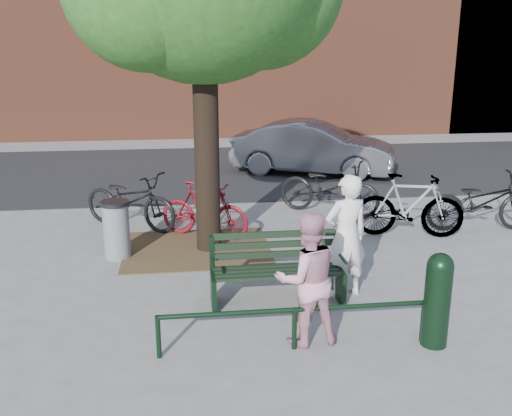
{
  "coord_description": "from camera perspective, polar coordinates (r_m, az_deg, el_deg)",
  "views": [
    {
      "loc": [
        -1.14,
        -6.84,
        3.29
      ],
      "look_at": [
        -0.16,
        1.0,
        1.03
      ],
      "focal_mm": 40.0,
      "sensor_mm": 36.0,
      "label": 1
    }
  ],
  "objects": [
    {
      "name": "ground",
      "position": [
        7.68,
        2.11,
        -9.45
      ],
      "size": [
        90.0,
        90.0,
        0.0
      ],
      "primitive_type": "plane",
      "color": "gray",
      "rests_on": "ground"
    },
    {
      "name": "dirt_pit",
      "position": [
        9.62,
        -5.91,
        -4.08
      ],
      "size": [
        2.4,
        2.0,
        0.02
      ],
      "primitive_type": "cube",
      "color": "brown",
      "rests_on": "ground"
    },
    {
      "name": "road",
      "position": [
        15.73,
        -2.85,
        3.88
      ],
      "size": [
        40.0,
        7.0,
        0.01
      ],
      "primitive_type": "cube",
      "color": "black",
      "rests_on": "ground"
    },
    {
      "name": "park_bench",
      "position": [
        7.56,
        2.05,
        -5.91
      ],
      "size": [
        1.74,
        0.54,
        0.97
      ],
      "color": "black",
      "rests_on": "ground"
    },
    {
      "name": "guard_railing",
      "position": [
        6.44,
        3.88,
        -10.73
      ],
      "size": [
        3.06,
        0.06,
        0.51
      ],
      "color": "black",
      "rests_on": "ground"
    },
    {
      "name": "person_left",
      "position": [
        7.7,
        9.0,
        -2.79
      ],
      "size": [
        0.69,
        0.53,
        1.69
      ],
      "primitive_type": "imported",
      "rotation": [
        0.0,
        0.0,
        3.36
      ],
      "color": "white",
      "rests_on": "ground"
    },
    {
      "name": "person_right",
      "position": [
        6.45,
        5.12,
        -7.09
      ],
      "size": [
        0.82,
        0.67,
        1.55
      ],
      "primitive_type": "imported",
      "rotation": [
        0.0,
        0.0,
        3.26
      ],
      "color": "#CB8B9C",
      "rests_on": "ground"
    },
    {
      "name": "bollard",
      "position": [
        6.75,
        17.7,
        -8.44
      ],
      "size": [
        0.3,
        0.3,
        1.11
      ],
      "color": "black",
      "rests_on": "ground"
    },
    {
      "name": "litter_bin",
      "position": [
        9.35,
        -13.79,
        -2.07
      ],
      "size": [
        0.46,
        0.46,
        0.94
      ],
      "color": "gray",
      "rests_on": "ground"
    },
    {
      "name": "bicycle_a",
      "position": [
        10.8,
        -12.48,
        0.78
      ],
      "size": [
        2.08,
        1.74,
        1.07
      ],
      "primitive_type": "imported",
      "rotation": [
        0.0,
        0.0,
        0.97
      ],
      "color": "black",
      "rests_on": "ground"
    },
    {
      "name": "bicycle_b",
      "position": [
        10.07,
        -5.21,
        -0.19
      ],
      "size": [
        1.7,
        1.22,
        1.01
      ],
      "primitive_type": "imported",
      "rotation": [
        0.0,
        0.0,
        1.07
      ],
      "color": "#600D15",
      "rests_on": "ground"
    },
    {
      "name": "bicycle_c",
      "position": [
        11.55,
        7.34,
        2.07
      ],
      "size": [
        2.15,
        1.73,
        1.09
      ],
      "primitive_type": "imported",
      "rotation": [
        0.0,
        0.0,
        1.01
      ],
      "color": "black",
      "rests_on": "ground"
    },
    {
      "name": "bicycle_d",
      "position": [
        10.42,
        15.08,
        0.24
      ],
      "size": [
        1.97,
        0.98,
        1.14
      ],
      "primitive_type": "imported",
      "rotation": [
        0.0,
        0.0,
        1.32
      ],
      "color": "gray",
      "rests_on": "ground"
    },
    {
      "name": "bicycle_e",
      "position": [
        11.21,
        21.68,
        0.58
      ],
      "size": [
        2.1,
        0.88,
        1.08
      ],
      "primitive_type": "imported",
      "rotation": [
        0.0,
        0.0,
        1.49
      ],
      "color": "black",
      "rests_on": "ground"
    },
    {
      "name": "parked_car",
      "position": [
        15.14,
        5.72,
        5.99
      ],
      "size": [
        4.46,
        3.01,
        1.39
      ],
      "primitive_type": "imported",
      "rotation": [
        0.0,
        0.0,
        1.17
      ],
      "color": "slate",
      "rests_on": "ground"
    }
  ]
}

